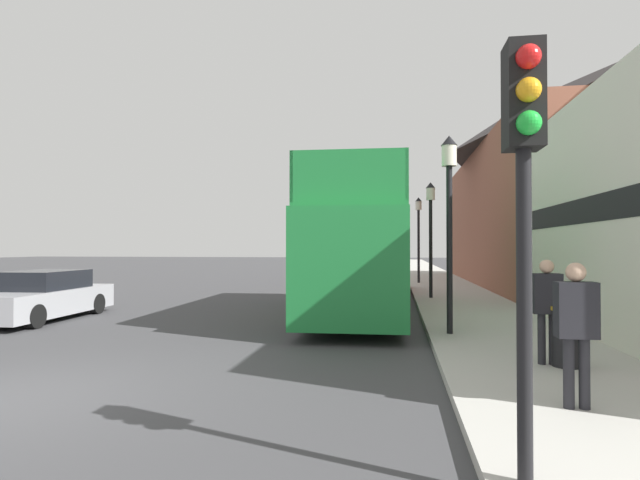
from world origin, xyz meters
TOP-DOWN VIEW (x-y plane):
  - ground_plane at (0.00, 21.00)m, footprint 144.00×144.00m
  - sidewalk at (7.46, 18.00)m, footprint 3.30×108.00m
  - brick_terrace_rear at (12.11, 21.08)m, footprint 6.00×21.53m
  - tour_bus at (4.02, 9.13)m, footprint 2.76×9.78m
  - parked_car_ahead_of_bus at (4.71, 16.06)m, footprint 1.92×4.25m
  - parked_car_far_side at (-4.57, 6.69)m, footprint 1.99×4.57m
  - pedestrian_nearest at (7.18, 0.36)m, footprint 0.44×0.24m
  - pedestrian_second at (7.50, 2.62)m, footprint 0.44×0.24m
  - traffic_signal at (6.12, -1.69)m, footprint 0.28×0.42m
  - lamp_post_nearest at (6.27, 5.31)m, footprint 0.35×0.35m
  - lamp_post_second at (6.41, 13.16)m, footprint 0.35×0.35m
  - lamp_post_third at (6.33, 21.00)m, footprint 0.35×0.35m
  - litter_bin at (7.76, 2.51)m, footprint 0.48×0.48m

SIDE VIEW (x-z plane):
  - ground_plane at x=0.00m, z-range 0.00..0.00m
  - sidewalk at x=7.46m, z-range 0.00..0.14m
  - parked_car_far_side at x=-4.57m, z-range -0.04..1.32m
  - parked_car_ahead_of_bus at x=4.71m, z-range -0.03..1.31m
  - litter_bin at x=7.76m, z-range 0.17..1.12m
  - pedestrian_second at x=7.50m, z-range 0.31..1.98m
  - pedestrian_nearest at x=7.18m, z-range 0.31..2.01m
  - tour_bus at x=4.02m, z-range -0.19..3.88m
  - traffic_signal at x=6.12m, z-range 0.96..4.46m
  - lamp_post_second at x=6.41m, z-range 0.98..5.29m
  - lamp_post_nearest at x=6.27m, z-range 0.98..5.30m
  - lamp_post_third at x=6.33m, z-range 1.01..5.53m
  - brick_terrace_rear at x=12.11m, z-range 0.00..9.68m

